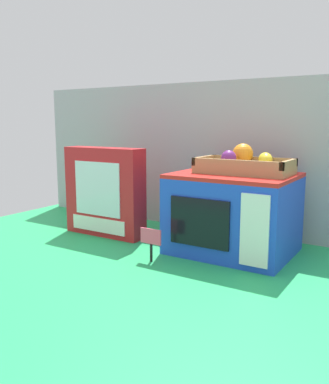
% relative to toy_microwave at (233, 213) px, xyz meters
% --- Properties ---
extents(ground_plane, '(1.70, 1.70, 0.00)m').
position_rel_toy_microwave_xyz_m(ground_plane, '(-0.19, -0.04, -0.12)').
color(ground_plane, '#219E54').
rests_on(ground_plane, ground).
extents(display_back_panel, '(1.61, 0.03, 0.55)m').
position_rel_toy_microwave_xyz_m(display_back_panel, '(-0.19, 0.22, 0.15)').
color(display_back_panel, '#A0A3A8').
rests_on(display_back_panel, ground).
extents(toy_microwave, '(0.36, 0.30, 0.25)m').
position_rel_toy_microwave_xyz_m(toy_microwave, '(0.00, 0.00, 0.00)').
color(toy_microwave, blue).
rests_on(toy_microwave, ground).
extents(food_groups_crate, '(0.28, 0.16, 0.09)m').
position_rel_toy_microwave_xyz_m(food_groups_crate, '(0.02, 0.03, 0.15)').
color(food_groups_crate, '#A37F51').
rests_on(food_groups_crate, toy_microwave).
extents(cookie_set_box, '(0.31, 0.08, 0.32)m').
position_rel_toy_microwave_xyz_m(cookie_set_box, '(-0.47, -0.06, 0.03)').
color(cookie_set_box, red).
rests_on(cookie_set_box, ground).
extents(price_sign, '(0.07, 0.01, 0.10)m').
position_rel_toy_microwave_xyz_m(price_sign, '(-0.16, -0.22, -0.06)').
color(price_sign, black).
rests_on(price_sign, ground).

